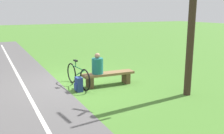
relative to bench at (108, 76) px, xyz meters
The scene contains 6 objects.
ground_plane 1.38m from the bench, 31.26° to the right, with size 80.00×80.00×0.00m, color #477A2D.
bench is the anchor object (origin of this frame).
person_seated 0.58m from the bench, ahead, with size 0.39×0.39×0.70m.
bicycle 1.04m from the bench, 17.75° to the right, with size 0.22×1.79×0.89m.
backpack 1.16m from the bench, ahead, with size 0.23×0.29×0.46m.
tree_far_right 3.24m from the bench, 131.38° to the left, with size 1.47×1.06×4.80m.
Camera 1 is at (2.50, 8.31, 2.53)m, focal length 40.80 mm.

